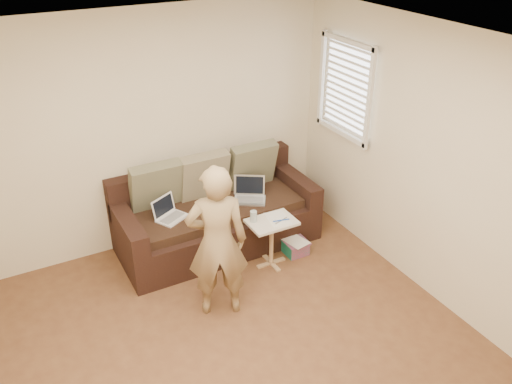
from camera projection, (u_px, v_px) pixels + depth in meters
floor at (252, 363)px, 4.53m from camera, size 4.50×4.50×0.00m
ceiling at (250, 59)px, 3.29m from camera, size 4.50×4.50×0.00m
wall_back at (152, 133)px, 5.65m from camera, size 4.00×0.00×4.00m
wall_right at (449, 176)px, 4.75m from camera, size 0.00×4.50×4.50m
window_blinds at (346, 88)px, 5.69m from camera, size 0.12×0.88×1.08m
sofa at (217, 212)px, 5.91m from camera, size 2.20×0.95×0.85m
pillow_left at (156, 186)px, 5.67m from camera, size 0.55×0.29×0.57m
pillow_mid at (204, 176)px, 5.88m from camera, size 0.55×0.27×0.57m
pillow_right at (252, 165)px, 6.12m from camera, size 0.55×0.28×0.57m
laptop_silver at (250, 201)px, 5.93m from camera, size 0.43×0.40×0.23m
laptop_white at (172, 219)px, 5.60m from camera, size 0.38×0.35×0.23m
person at (217, 242)px, 4.77m from camera, size 0.66×0.55×1.54m
side_table at (271, 243)px, 5.65m from camera, size 0.49×0.35×0.54m
drinking_glass at (253, 216)px, 5.48m from camera, size 0.07×0.07×0.12m
scissors at (281, 220)px, 5.51m from camera, size 0.19×0.11×0.02m
paper_on_table at (278, 218)px, 5.56m from camera, size 0.25×0.33×0.00m
striped_box at (295, 247)px, 5.92m from camera, size 0.26×0.26×0.16m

